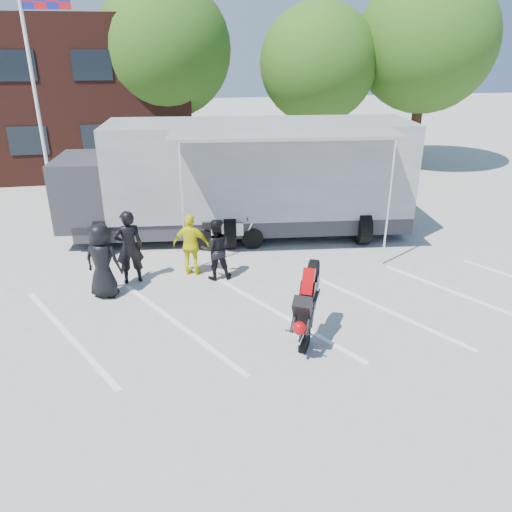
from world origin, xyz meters
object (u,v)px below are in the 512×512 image
object	(u,v)px
parked_motorcycle	(229,249)
spectator_leather_c	(216,249)
spectator_leather_b	(129,247)
tree_mid	(318,64)
flagpole	(39,69)
tree_right	(426,42)
stunt_bike_rider	(310,334)
spectator_hivis	(191,245)
tree_left	(164,49)
transporter_truck	(245,234)
spectator_leather_a	(102,261)

from	to	relation	value
parked_motorcycle	spectator_leather_c	distance (m)	2.23
spectator_leather_b	spectator_leather_c	size ratio (longest dim) A/B	1.18
tree_mid	parked_motorcycle	size ratio (longest dim) A/B	3.56
flagpole	tree_right	xyz separation A→B (m)	(16.24, 4.50, 0.82)
flagpole	stunt_bike_rider	bearing A→B (deg)	-55.26
tree_right	spectator_hivis	world-z (taller)	tree_right
spectator_hivis	flagpole	bearing A→B (deg)	-35.83
flagpole	tree_mid	size ratio (longest dim) A/B	1.04
flagpole	spectator_leather_b	world-z (taller)	flagpole
flagpole	tree_mid	bearing A→B (deg)	23.97
tree_left	transporter_truck	xyz separation A→B (m)	(2.16, -9.54, -5.57)
stunt_bike_rider	spectator_hivis	distance (m)	4.32
tree_mid	stunt_bike_rider	xyz separation A→B (m)	(-4.39, -14.89, -4.94)
parked_motorcycle	tree_left	bearing A→B (deg)	13.53
tree_left	spectator_leather_b	xyz separation A→B (m)	(-1.34, -12.54, -4.58)
flagpole	spectator_leather_a	bearing A→B (deg)	-72.35
tree_left	flagpole	bearing A→B (deg)	-125.28
flagpole	spectator_hivis	bearing A→B (deg)	-54.52
parked_motorcycle	spectator_hivis	bearing A→B (deg)	148.63
tree_mid	spectator_leather_b	bearing A→B (deg)	-125.85
tree_right	flagpole	bearing A→B (deg)	-164.52
spectator_leather_a	spectator_hivis	bearing A→B (deg)	-134.42
spectator_leather_b	tree_left	bearing A→B (deg)	-108.67
spectator_leather_b	spectator_hivis	xyz separation A→B (m)	(1.62, 0.19, -0.13)
spectator_leather_b	stunt_bike_rider	bearing A→B (deg)	127.09
spectator_leather_b	spectator_hivis	distance (m)	1.63
tree_left	tree_mid	distance (m)	7.10
parked_motorcycle	spectator_hivis	size ratio (longest dim) A/B	1.26
spectator_leather_a	parked_motorcycle	bearing A→B (deg)	-120.15
tree_mid	parked_motorcycle	bearing A→B (deg)	-119.50
parked_motorcycle	spectator_leather_b	size ratio (longest dim) A/B	1.09
spectator_leather_b	spectator_leather_c	bearing A→B (deg)	162.90
tree_right	spectator_leather_a	bearing A→B (deg)	-139.92
tree_left	stunt_bike_rider	xyz separation A→B (m)	(2.61, -15.89, -5.57)
transporter_truck	parked_motorcycle	xyz separation A→B (m)	(-0.67, -1.20, 0.00)
spectator_leather_b	tree_right	bearing A→B (deg)	-152.98
spectator_leather_a	spectator_leather_b	xyz separation A→B (m)	(0.61, 0.70, 0.04)
parked_motorcycle	flagpole	bearing A→B (deg)	56.07
parked_motorcycle	stunt_bike_rider	bearing A→B (deg)	-162.12
flagpole	spectator_leather_a	xyz separation A→B (m)	(2.30, -7.23, -4.10)
tree_left	spectator_leather_b	distance (m)	13.41
parked_motorcycle	spectator_leather_a	xyz separation A→B (m)	(-3.43, -2.49, 0.95)
stunt_bike_rider	spectator_leather_c	distance (m)	3.70
tree_mid	stunt_bike_rider	bearing A→B (deg)	-106.43
spectator_hivis	spectator_leather_b	bearing A→B (deg)	25.37
transporter_truck	parked_motorcycle	size ratio (longest dim) A/B	5.32
tree_right	spectator_leather_c	bearing A→B (deg)	-134.73
transporter_truck	spectator_leather_b	world-z (taller)	spectator_leather_b
parked_motorcycle	spectator_leather_b	world-z (taller)	spectator_leather_b
stunt_bike_rider	spectator_leather_b	size ratio (longest dim) A/B	0.98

